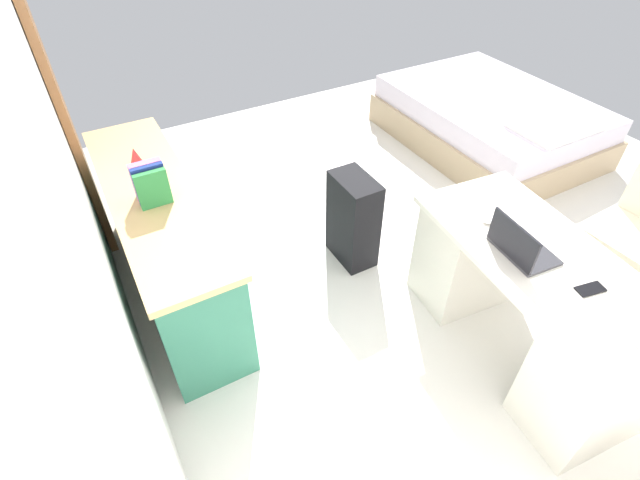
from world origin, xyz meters
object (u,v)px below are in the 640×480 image
credenza (166,242)px  computer_mouse (491,220)px  office_chair (634,239)px  bed (490,121)px  desk (528,305)px  laptop (520,247)px  figurine_small (135,156)px  cell_phone_near_laptop (590,289)px  suitcase_black (353,220)px

credenza → computer_mouse: credenza is taller
office_chair → bed: 1.93m
desk → laptop: (0.10, 0.11, 0.39)m
figurine_small → office_chair: bearing=-124.6°
credenza → computer_mouse: 1.93m
laptop → figurine_small: laptop is taller
computer_mouse → cell_phone_near_laptop: 0.60m
computer_mouse → figurine_small: size_ratio=0.91×
office_chair → cell_phone_near_laptop: size_ratio=6.91×
office_chair → bed: bearing=-19.0°
laptop → cell_phone_near_laptop: (-0.34, -0.11, -0.04)m
laptop → figurine_small: 2.24m
laptop → computer_mouse: bearing=-14.8°
credenza → suitcase_black: (-0.32, -1.18, -0.06)m
desk → credenza: (1.46, 1.59, 0.01)m
desk → computer_mouse: bearing=6.4°
office_chair → computer_mouse: size_ratio=9.40×
bed → suitcase_black: bearing=110.0°
computer_mouse → credenza: bearing=60.3°
credenza → desk: bearing=-132.6°
suitcase_black → bed: bearing=-69.8°
bed → computer_mouse: (-1.50, 1.61, 0.49)m
bed → figurine_small: bearing=91.3°
desk → figurine_small: size_ratio=13.63×
cell_phone_near_laptop → bed: bearing=-25.9°
cell_phone_near_laptop → figurine_small: bearing=49.0°
bed → suitcase_black: 2.10m
computer_mouse → cell_phone_near_laptop: computer_mouse is taller
desk → figurine_small: bearing=41.6°
desk → suitcase_black: size_ratio=2.28×
office_chair → bed: (1.82, -0.63, -0.18)m
bed → cell_phone_near_laptop: size_ratio=13.98×
office_chair → figurine_small: size_ratio=8.55×
office_chair → laptop: (0.06, 1.05, 0.35)m
bed → computer_mouse: computer_mouse is taller
suitcase_black → figurine_small: 1.44m
suitcase_black → computer_mouse: bearing=-154.6°
computer_mouse → cell_phone_near_laptop: (-0.60, -0.04, -0.01)m
credenza → cell_phone_near_laptop: (-1.70, -1.59, 0.34)m
bed → credenza: bearing=97.2°
office_chair → computer_mouse: office_chair is taller
office_chair → credenza: (1.42, 2.53, -0.03)m
laptop → figurine_small: size_ratio=3.01×
laptop → figurine_small: bearing=41.3°
desk → office_chair: 0.94m
computer_mouse → laptop: bearing=171.0°
office_chair → figurine_small: bearing=55.4°
computer_mouse → cell_phone_near_laptop: size_ratio=0.74×
credenza → bed: 3.18m
cell_phone_near_laptop → suitcase_black: bearing=27.5°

